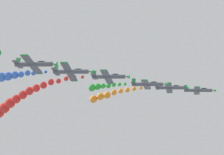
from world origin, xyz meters
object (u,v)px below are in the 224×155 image
object	(u,v)px
airplane_left_inner	(171,88)
airplane_right_inner	(148,84)
airplane_trailing	(34,64)
airplane_left_outer	(109,77)
airplane_right_outer	(72,72)
airplane_lead	(199,90)

from	to	relation	value
airplane_left_inner	airplane_right_inner	distance (m)	11.20
airplane_right_inner	airplane_trailing	size ratio (longest dim) A/B	1.00
airplane_left_inner	airplane_left_outer	distance (m)	25.10
airplane_left_inner	airplane_trailing	size ratio (longest dim) A/B	1.00
airplane_right_inner	airplane_trailing	bearing A→B (deg)	-40.46
airplane_right_inner	airplane_right_outer	world-z (taller)	airplane_right_outer
airplane_left_outer	airplane_right_outer	distance (m)	11.70
airplane_lead	airplane_right_outer	xyz separation A→B (m)	(36.75, -31.80, 5.20)
airplane_left_inner	airplane_right_outer	xyz separation A→B (m)	(28.30, -23.11, 4.26)
airplane_right_inner	airplane_trailing	distance (m)	36.16
airplane_right_inner	airplane_left_outer	bearing A→B (deg)	-42.38
airplane_left_inner	airplane_right_outer	distance (m)	36.78
airplane_right_inner	airplane_right_outer	xyz separation A→B (m)	(18.93, -17.05, 3.17)
airplane_right_outer	airplane_left_inner	bearing A→B (deg)	140.76
airplane_left_outer	airplane_trailing	size ratio (longest dim) A/B	1.00
airplane_lead	airplane_left_inner	xyz separation A→B (m)	(8.45, -8.69, 0.94)
airplane_lead	airplane_right_outer	world-z (taller)	airplane_right_outer
airplane_right_inner	airplane_right_outer	bearing A→B (deg)	-42.01
airplane_right_inner	airplane_left_outer	world-z (taller)	airplane_left_outer
airplane_lead	airplane_trailing	size ratio (longest dim) A/B	1.00
airplane_left_inner	airplane_right_outer	bearing A→B (deg)	-39.24
airplane_lead	airplane_trailing	world-z (taller)	airplane_trailing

